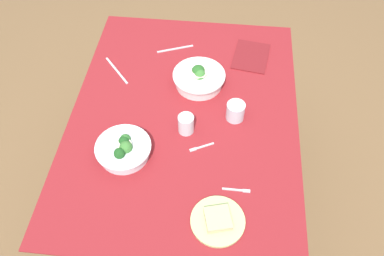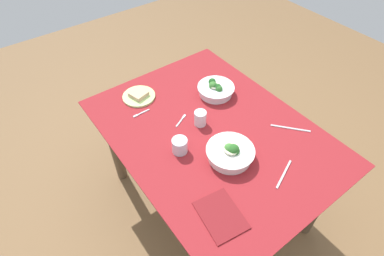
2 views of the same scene
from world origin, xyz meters
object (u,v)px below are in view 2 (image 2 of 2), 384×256
Objects in this scene: bread_side_plate at (139,96)px; table_knife_right at (290,128)px; table_knife_left at (284,174)px; fork_by_near_bowl at (140,114)px; fork_by_far_bowl at (181,120)px; water_glass_center at (200,118)px; water_glass_side at (180,146)px; broccoli_bowl_far at (230,153)px; napkin_folded_upper at (221,215)px; broccoli_bowl_near at (216,89)px.

bread_side_plate is 0.93× the size of table_knife_right.
table_knife_right is at bearing -166.15° from table_knife_left.
fork_by_far_bowl is at bearing 131.04° from fork_by_near_bowl.
water_glass_side is at bearing 114.66° from water_glass_center.
broccoli_bowl_far is 2.26× the size of fork_by_near_bowl.
fork_by_far_bowl is at bearing -19.04° from napkin_folded_upper.
fork_by_near_bowl is at bearing 40.40° from water_glass_center.
broccoli_bowl_far is 0.32m from napkin_folded_upper.
water_glass_side reaches higher than table_knife_right.
table_knife_right is 0.66m from napkin_folded_upper.
broccoli_bowl_far is 0.25m from water_glass_side.
fork_by_far_bowl is (0.36, 0.04, -0.04)m from broccoli_bowl_far.
broccoli_bowl_near is 0.49m from table_knife_right.
bread_side_plate is (0.25, 0.39, -0.02)m from broccoli_bowl_near.
water_glass_side is (-0.24, 0.43, 0.01)m from broccoli_bowl_near.
table_knife_left is 0.38m from napkin_folded_upper.
water_glass_side is 0.40m from napkin_folded_upper.
fork_by_far_bowl is at bearing 39.66° from water_glass_center.
broccoli_bowl_far is 0.58m from fork_by_near_bowl.
water_glass_side is (-0.49, 0.04, 0.03)m from bread_side_plate.
napkin_folded_upper is at bearing 173.08° from bread_side_plate.
bread_side_plate is at bearing 10.94° from broccoli_bowl_far.
table_knife_left is at bearing 114.01° from fork_by_near_bowl.
broccoli_bowl_near is at bearing -38.00° from napkin_folded_upper.
fork_by_far_bowl is at bearing 6.46° from broccoli_bowl_far.
broccoli_bowl_near is 2.25× the size of fork_by_far_bowl.
broccoli_bowl_far reaches higher than fork_by_near_bowl.
table_knife_left and table_knife_right have the same top height.
water_glass_side is 0.82× the size of fork_by_far_bowl.
bread_side_plate reaches higher than napkin_folded_upper.
bread_side_plate is 0.90× the size of napkin_folded_upper.
water_glass_center reaches higher than water_glass_side.
broccoli_bowl_near is at bearing -23.74° from table_knife_right.
fork_by_near_bowl is at bearing -3.11° from napkin_folded_upper.
bread_side_plate is at bearing -4.94° from water_glass_side.
fork_by_near_bowl is at bearing 3.90° from water_glass_side.
fork_by_far_bowl is 0.62m from table_knife_left.
table_knife_left is (-0.23, -0.14, -0.04)m from broccoli_bowl_far.
fork_by_far_bowl is 0.61m from napkin_folded_upper.
table_knife_right is at bearing 135.75° from fork_by_near_bowl.
broccoli_bowl_far is 0.40m from table_knife_right.
bread_side_plate is at bearing 79.19° from fork_by_far_bowl.
fork_by_near_bowl is (0.26, 0.23, -0.04)m from water_glass_center.
water_glass_side reaches higher than napkin_folded_upper.
napkin_folded_upper reaches higher than table_knife_right.
bread_side_plate is 0.33m from fork_by_far_bowl.
broccoli_bowl_far is 1.28× the size of table_knife_left.
broccoli_bowl_far is at bearing -48.11° from napkin_folded_upper.
fork_by_near_bowl is at bearing 104.05° from fork_by_far_bowl.
water_glass_center is 0.52m from table_knife_left.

